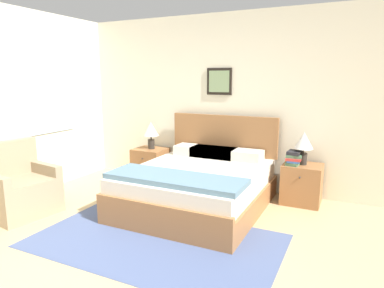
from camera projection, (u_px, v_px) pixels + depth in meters
The scene contains 15 objects.
ground_plane at pixel (137, 275), 2.93m from camera, with size 16.00×16.00×0.00m, color tan.
wall_back at pixel (239, 103), 5.08m from camera, with size 7.56×0.09×2.60m.
wall_left at pixel (38, 103), 4.98m from camera, with size 0.08×5.08×2.60m.
area_rug_main at pixel (156, 241), 3.55m from camera, with size 2.54×1.51×0.01m.
bed at pixel (198, 184), 4.46m from camera, with size 1.64×1.94×1.12m.
armchair at pixel (20, 190), 4.22m from camera, with size 0.75×0.83×0.90m.
nightstand_near_window at pixel (150, 165), 5.60m from camera, with size 0.50×0.46×0.53m.
nightstand_by_door at pixel (302, 184), 4.58m from camera, with size 0.50×0.46×0.53m.
table_lamp_near_window at pixel (151, 131), 5.50m from camera, with size 0.24×0.24×0.43m.
table_lamp_by_door at pixel (304, 143), 4.49m from camera, with size 0.24×0.24×0.43m.
book_thick_bottom at pixel (294, 163), 4.54m from camera, with size 0.18×0.28×0.04m.
book_hardcover_middle at pixel (294, 160), 4.53m from camera, with size 0.17×0.27×0.03m.
book_novel_upper at pixel (294, 158), 4.53m from camera, with size 0.20×0.27×0.03m.
book_slim_near_top at pixel (294, 156), 4.52m from camera, with size 0.21×0.22×0.04m.
book_paperback_top at pixel (294, 153), 4.51m from camera, with size 0.18×0.22×0.04m.
Camera 1 is at (1.58, -2.19, 1.67)m, focal length 32.00 mm.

